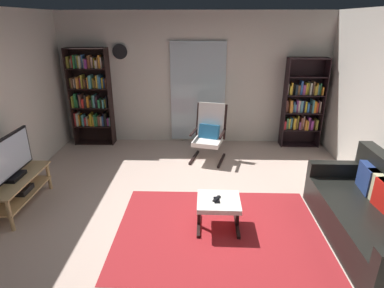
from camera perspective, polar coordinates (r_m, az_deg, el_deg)
name	(u,v)px	position (r m, az deg, el deg)	size (l,w,h in m)	color
ground_plane	(188,218)	(4.27, -0.64, -13.16)	(7.02, 7.02, 0.00)	beige
wall_back	(194,80)	(6.51, 0.34, 11.51)	(5.60, 0.06, 2.60)	beige
glass_door_panel	(198,93)	(6.49, 1.06, 9.23)	(1.10, 0.01, 2.00)	silver
area_rug	(219,230)	(4.06, 4.86, -15.24)	(2.50, 1.86, 0.01)	#A32328
tv_stand	(17,188)	(4.95, -29.03, -6.91)	(0.49, 1.14, 0.45)	tan
television	(10,159)	(4.78, -29.97, -2.35)	(0.20, 0.97, 0.59)	black
bookshelf_near_tv	(91,94)	(6.73, -17.79, 8.53)	(0.80, 0.30, 1.94)	black
bookshelf_near_sofa	(302,105)	(6.71, 19.26, 6.67)	(0.76, 0.30, 1.77)	black
leather_sofa	(374,217)	(4.26, 29.92, -11.34)	(0.82, 1.95, 0.89)	black
lounge_armchair	(209,131)	(5.79, 3.15, 2.37)	(0.70, 0.77, 1.02)	black
ottoman	(219,205)	(3.94, 4.80, -10.81)	(0.53, 0.49, 0.39)	white
tv_remote	(217,199)	(3.91, 4.47, -9.79)	(0.04, 0.14, 0.02)	black
cell_phone	(217,200)	(3.89, 4.46, -10.01)	(0.07, 0.14, 0.01)	black
wall_clock	(120,52)	(6.56, -12.86, 15.92)	(0.29, 0.03, 0.29)	silver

